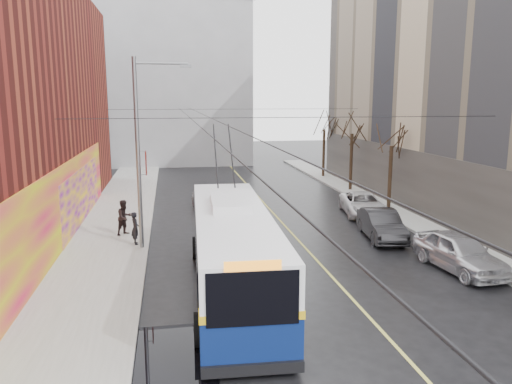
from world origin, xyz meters
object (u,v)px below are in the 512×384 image
Objects in this scene: trolleybus at (233,249)px; pedestrian_b at (125,217)px; parked_car_c at (363,204)px; tree_near at (392,133)px; parked_car_b at (381,225)px; following_car at (208,199)px; streetlight_pole at (141,149)px; pedestrian_a at (135,228)px; tree_mid at (352,124)px; tree_far at (324,121)px; parked_car_a at (459,252)px.

pedestrian_b is (-4.60, 8.34, -0.59)m from trolleybus.
tree_near is at bearing 31.38° from parked_car_c.
pedestrian_b reaches higher than parked_car_b.
trolleybus reaches higher than parked_car_c.
tree_near is 1.54× the size of following_car.
pedestrian_b is (-1.13, 2.43, -3.78)m from streetlight_pole.
streetlight_pole reaches higher than pedestrian_a.
pedestrian_a is at bearing -141.49° from tree_mid.
tree_far is at bearing 90.00° from tree_near.
pedestrian_a reaches higher than parked_car_b.
streetlight_pole is 1.99× the size of parked_car_b.
tree_far is at bearing 90.00° from tree_mid.
parked_car_a is at bearing -70.75° from pedestrian_b.
tree_near is at bearing -90.00° from tree_mid.
parked_car_a is at bearing 6.54° from trolleybus.
tree_far is 25.28m from pedestrian_a.
parked_car_b is 1.09× the size of following_car.
tree_mid is at bearing 84.13° from parked_car_b.
following_car is at bearing 168.95° from tree_near.
trolleybus is at bearing -134.41° from tree_near.
pedestrian_a reaches higher than following_car.
streetlight_pole is at bearing -121.36° from following_car.
tree_mid is 7.00m from tree_far.
tree_near is (15.14, 6.00, 0.13)m from streetlight_pole.
tree_mid is at bearing 78.09° from parked_car_a.
pedestrian_b is (-0.65, 1.86, 0.12)m from pedestrian_a.
tree_mid is at bearing 60.81° from trolleybus.
pedestrian_b is (-14.27, 7.66, 0.26)m from parked_car_a.
parked_car_a reaches higher than following_car.
tree_mid reaches higher than tree_near.
parked_car_b is at bearing -117.66° from tree_near.
tree_near is 17.11m from pedestrian_b.
parked_car_c is 3.11× the size of pedestrian_a.
pedestrian_b is at bearing -159.99° from parked_car_c.
following_car is (-11.47, -11.76, -4.43)m from tree_far.
pedestrian_a reaches higher than parked_car_a.
tree_far is at bearing 79.82° from parked_car_a.
tree_far is 17.02m from following_car.
streetlight_pole is 2.16× the size of following_car.
parked_car_a is (13.14, -5.22, -4.04)m from streetlight_pole.
tree_mid is 0.53× the size of trolleybus.
streetlight_pole is 19.96m from tree_mid.
parked_car_b is at bearing -92.42° from parked_car_c.
tree_far is at bearing 38.32° from following_car.
streetlight_pole reaches higher than pedestrian_b.
trolleybus is 2.69× the size of parked_car_a.
streetlight_pole is 4.91× the size of pedestrian_b.
pedestrian_a is at bearing 129.94° from streetlight_pole.
tree_far is 1.33× the size of parked_car_c.
tree_near is at bearing 48.07° from trolleybus.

